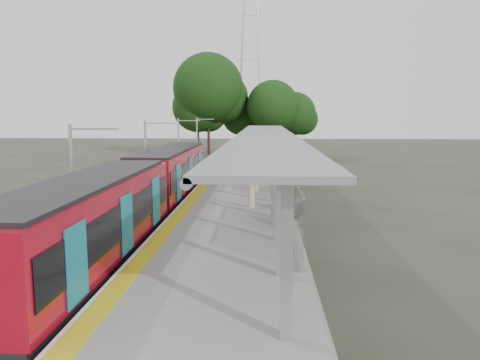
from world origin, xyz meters
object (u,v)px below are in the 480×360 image
at_px(train, 141,191).
at_px(info_pillar_far, 255,177).
at_px(bench_far, 273,160).
at_px(litter_bin, 261,176).
at_px(info_pillar_near, 251,195).
at_px(bench_mid, 285,198).
at_px(bench_near, 283,213).

distance_m(train, info_pillar_far, 8.76).
xyz_separation_m(bench_far, litter_bin, (-1.06, -10.43, -0.07)).
height_order(info_pillar_near, litter_bin, info_pillar_near).
relative_size(bench_mid, info_pillar_near, 1.07).
xyz_separation_m(train, bench_near, (6.87, -2.30, -0.53)).
xyz_separation_m(info_pillar_near, info_pillar_far, (0.12, 5.44, 0.16)).
bearing_deg(bench_mid, info_pillar_far, 81.29).
distance_m(info_pillar_near, info_pillar_far, 5.44).
height_order(bench_far, info_pillar_far, info_pillar_far).
bearing_deg(bench_far, bench_mid, -106.65).
height_order(bench_far, info_pillar_near, info_pillar_near).
bearing_deg(info_pillar_far, bench_mid, -70.32).
bearing_deg(info_pillar_far, info_pillar_near, -87.01).
relative_size(bench_near, bench_far, 0.96).
height_order(bench_near, bench_mid, bench_mid).
distance_m(info_pillar_far, litter_bin, 3.52).
distance_m(bench_mid, info_pillar_far, 6.06).
bearing_deg(info_pillar_near, bench_near, -78.08).
bearing_deg(info_pillar_near, litter_bin, 76.86).
distance_m(bench_far, litter_bin, 10.49).
bearing_deg(info_pillar_near, bench_mid, -23.03).
distance_m(train, info_pillar_near, 5.56).
bearing_deg(bench_near, litter_bin, 77.24).
distance_m(train, bench_far, 21.85).
relative_size(bench_mid, info_pillar_far, 0.86).
bearing_deg(bench_far, info_pillar_far, -112.98).
height_order(bench_near, info_pillar_near, info_pillar_near).
relative_size(info_pillar_near, info_pillar_far, 0.81).
bearing_deg(bench_near, info_pillar_far, 81.09).
height_order(bench_near, bench_far, bench_far).
relative_size(bench_near, info_pillar_near, 0.96).
xyz_separation_m(bench_mid, litter_bin, (-1.27, 9.31, -0.11)).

